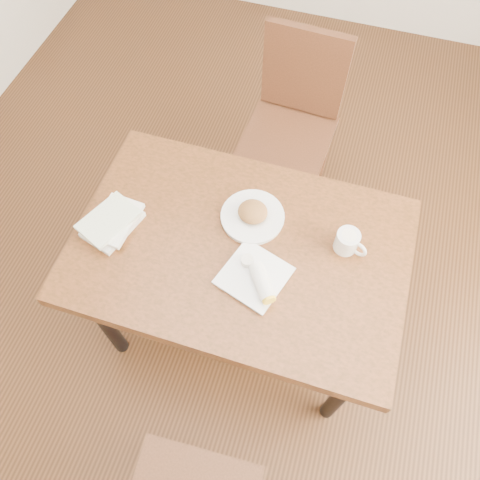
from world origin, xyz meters
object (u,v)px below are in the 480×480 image
(plate_burrito, at_px, (257,278))
(book_stack, at_px, (112,222))
(chair_far, at_px, (294,115))
(coffee_mug, at_px, (348,241))
(table, at_px, (240,258))
(plate_scone, at_px, (253,215))

(plate_burrito, relative_size, book_stack, 1.08)
(chair_far, relative_size, coffee_mug, 7.92)
(table, relative_size, chair_far, 1.27)
(table, relative_size, plate_scone, 5.07)
(table, height_order, plate_scone, plate_scone)
(table, bearing_deg, chair_far, 90.12)
(coffee_mug, bearing_deg, book_stack, -168.79)
(plate_scone, bearing_deg, coffee_mug, -3.09)
(plate_scone, height_order, book_stack, plate_scone)
(chair_far, distance_m, plate_burrito, 1.03)
(plate_scone, distance_m, plate_burrito, 0.26)
(chair_far, distance_m, coffee_mug, 0.90)
(book_stack, bearing_deg, plate_scone, 21.07)
(chair_far, distance_m, plate_scone, 0.79)
(table, xyz_separation_m, chair_far, (-0.00, 0.89, -0.12))
(table, bearing_deg, coffee_mug, 16.95)
(chair_far, height_order, coffee_mug, chair_far)
(book_stack, bearing_deg, coffee_mug, 11.21)
(plate_burrito, bearing_deg, table, 130.56)
(coffee_mug, bearing_deg, table, -163.05)
(table, height_order, book_stack, book_stack)
(plate_scone, bearing_deg, book_stack, -158.93)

